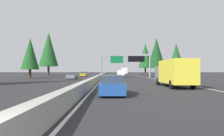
% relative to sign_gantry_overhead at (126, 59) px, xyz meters
% --- Properties ---
extents(ground_plane, '(320.00, 320.00, 0.00)m').
position_rel_sign_gantry_overhead_xyz_m(ground_plane, '(10.53, 6.04, -4.76)').
color(ground_plane, '#262628').
extents(median_barrier, '(180.00, 0.56, 0.90)m').
position_rel_sign_gantry_overhead_xyz_m(median_barrier, '(30.53, 6.34, -4.31)').
color(median_barrier, '#9E9B93').
rests_on(median_barrier, ground).
extents(shoulder_stripe_right, '(160.00, 0.16, 0.01)m').
position_rel_sign_gantry_overhead_xyz_m(shoulder_stripe_right, '(20.53, -5.48, -4.76)').
color(shoulder_stripe_right, silver).
rests_on(shoulder_stripe_right, ground).
extents(shoulder_stripe_median, '(160.00, 0.16, 0.01)m').
position_rel_sign_gantry_overhead_xyz_m(shoulder_stripe_median, '(20.53, 5.79, -4.76)').
color(shoulder_stripe_median, silver).
rests_on(shoulder_stripe_median, ground).
extents(sign_gantry_overhead, '(0.50, 12.68, 5.99)m').
position_rel_sign_gantry_overhead_xyz_m(sign_gantry_overhead, '(0.00, 0.00, 0.00)').
color(sign_gantry_overhead, gray).
rests_on(sign_gantry_overhead, ground).
extents(sedan_near_right, '(4.40, 1.80, 1.47)m').
position_rel_sign_gantry_overhead_xyz_m(sedan_near_right, '(-36.82, 4.00, -4.08)').
color(sedan_near_right, '#1E4793').
rests_on(sedan_near_right, ground).
extents(box_truck_mid_center, '(8.50, 2.40, 2.95)m').
position_rel_sign_gantry_overhead_xyz_m(box_truck_mid_center, '(-29.36, -2.96, -3.15)').
color(box_truck_mid_center, gold).
rests_on(box_truck_mid_center, ground).
extents(pickup_far_right, '(5.60, 2.00, 1.86)m').
position_rel_sign_gantry_overhead_xyz_m(pickup_far_right, '(12.85, 0.82, -3.85)').
color(pickup_far_right, white).
rests_on(pickup_far_right, ground).
extents(bus_far_center, '(11.50, 2.55, 3.10)m').
position_rel_sign_gantry_overhead_xyz_m(bus_far_center, '(53.14, -3.06, -3.05)').
color(bus_far_center, white).
rests_on(bus_far_center, ground).
extents(oncoming_near, '(4.40, 1.80, 1.47)m').
position_rel_sign_gantry_overhead_xyz_m(oncoming_near, '(-7.32, 12.34, -4.08)').
color(oncoming_near, slate).
rests_on(oncoming_near, ground).
extents(oncoming_far, '(4.40, 1.80, 1.47)m').
position_rel_sign_gantry_overhead_xyz_m(oncoming_far, '(12.14, 12.33, -4.08)').
color(oncoming_far, '#AD931E').
rests_on(oncoming_far, ground).
extents(conifer_right_near, '(3.76, 3.76, 8.54)m').
position_rel_sign_gantry_overhead_xyz_m(conifer_right_near, '(-1.50, -12.18, 0.42)').
color(conifer_right_near, '#4C3823').
rests_on(conifer_right_near, ground).
extents(conifer_right_mid, '(5.36, 5.36, 12.19)m').
position_rel_sign_gantry_overhead_xyz_m(conifer_right_mid, '(13.82, -10.77, 2.65)').
color(conifer_right_mid, '#4C3823').
rests_on(conifer_right_mid, ground).
extents(conifer_right_far, '(5.77, 5.77, 13.11)m').
position_rel_sign_gantry_overhead_xyz_m(conifer_right_far, '(34.19, -10.71, 3.21)').
color(conifer_right_far, '#4C3823').
rests_on(conifer_right_far, ground).
extents(conifer_left_near, '(4.11, 4.11, 9.34)m').
position_rel_sign_gantry_overhead_xyz_m(conifer_left_near, '(-4.10, 22.63, 0.91)').
color(conifer_left_near, '#4C3823').
rests_on(conifer_left_near, ground).
extents(conifer_left_mid, '(6.62, 6.62, 15.05)m').
position_rel_sign_gantry_overhead_xyz_m(conifer_left_mid, '(19.79, 25.38, 4.39)').
color(conifer_left_mid, '#4C3823').
rests_on(conifer_left_mid, ground).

